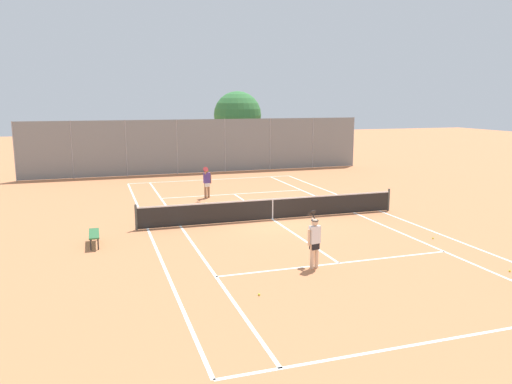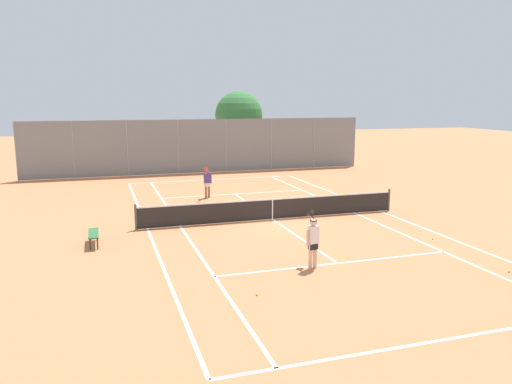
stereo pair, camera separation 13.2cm
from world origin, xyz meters
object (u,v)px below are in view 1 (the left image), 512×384
object	(u,v)px
loose_tennis_ball_0	(433,238)
tennis_net	(273,208)
loose_tennis_ball_1	(259,294)
loose_tennis_ball_3	(208,195)
courtside_bench	(94,234)
tree_behind_left	(238,117)
loose_tennis_ball_4	(209,184)
loose_tennis_ball_2	(510,271)
player_near_side	(314,240)
player_far_left	(207,181)

from	to	relation	value
loose_tennis_ball_0	tennis_net	bearing A→B (deg)	134.28
loose_tennis_ball_1	loose_tennis_ball_3	distance (m)	14.63
loose_tennis_ball_0	courtside_bench	world-z (taller)	courtside_bench
loose_tennis_ball_3	tree_behind_left	distance (m)	14.23
loose_tennis_ball_1	loose_tennis_ball_4	size ratio (longest dim) A/B	1.00
loose_tennis_ball_1	loose_tennis_ball_2	size ratio (longest dim) A/B	1.00
loose_tennis_ball_4	tennis_net	bearing A→B (deg)	-86.21
player_near_side	tree_behind_left	distance (m)	26.10
loose_tennis_ball_4	loose_tennis_ball_0	bearing A→B (deg)	-69.77
tree_behind_left	tennis_net	bearing A→B (deg)	-101.36
player_near_side	tree_behind_left	world-z (taller)	tree_behind_left
tennis_net	loose_tennis_ball_3	xyz separation A→B (m)	(-1.54, 6.32, -0.48)
player_far_left	tree_behind_left	xyz separation A→B (m)	(5.50, 13.12, 2.97)
loose_tennis_ball_4	tree_behind_left	size ratio (longest dim) A/B	0.01
loose_tennis_ball_3	player_near_side	bearing A→B (deg)	-87.48
player_far_left	loose_tennis_ball_3	xyz separation A→B (m)	(0.16, 0.51, -0.89)
tennis_net	tree_behind_left	distance (m)	19.60
player_far_left	loose_tennis_ball_1	size ratio (longest dim) A/B	26.88
tennis_net	courtside_bench	world-z (taller)	tennis_net
loose_tennis_ball_3	courtside_bench	world-z (taller)	courtside_bench
player_near_side	loose_tennis_ball_0	world-z (taller)	player_near_side
player_near_side	loose_tennis_ball_1	xyz separation A→B (m)	(-2.38, -1.64, -0.89)
loose_tennis_ball_1	player_far_left	bearing A→B (deg)	83.26
player_far_left	loose_tennis_ball_0	size ratio (longest dim) A/B	26.88
player_near_side	player_far_left	distance (m)	12.39
tree_behind_left	player_near_side	bearing A→B (deg)	-100.61
loose_tennis_ball_0	tree_behind_left	xyz separation A→B (m)	(-0.99, 23.84, 3.86)
tennis_net	player_near_side	bearing A→B (deg)	-98.44
loose_tennis_ball_3	loose_tennis_ball_2	bearing A→B (deg)	-67.69
tennis_net	tree_behind_left	world-z (taller)	tree_behind_left
loose_tennis_ball_0	loose_tennis_ball_1	size ratio (longest dim) A/B	1.00
loose_tennis_ball_0	loose_tennis_ball_4	bearing A→B (deg)	110.23
tennis_net	player_far_left	distance (m)	6.06
player_far_left	loose_tennis_ball_3	bearing A→B (deg)	72.83
tennis_net	loose_tennis_ball_4	xyz separation A→B (m)	(-0.65, 9.86, -0.48)
tree_behind_left	loose_tennis_ball_0	bearing A→B (deg)	-87.63
player_far_left	loose_tennis_ball_1	distance (m)	14.13
loose_tennis_ball_0	courtside_bench	bearing A→B (deg)	165.72
player_near_side	loose_tennis_ball_4	distance (m)	16.45
loose_tennis_ball_1	tree_behind_left	xyz separation A→B (m)	(7.15, 27.13, 3.86)
tree_behind_left	loose_tennis_ball_4	bearing A→B (deg)	-116.17
player_near_side	loose_tennis_ball_2	bearing A→B (deg)	-21.69
loose_tennis_ball_0	loose_tennis_ball_1	bearing A→B (deg)	-158.02
tennis_net	loose_tennis_ball_0	size ratio (longest dim) A/B	181.82
tree_behind_left	player_far_left	bearing A→B (deg)	-112.74
tennis_net	tree_behind_left	size ratio (longest dim) A/B	2.01
courtside_bench	tree_behind_left	distance (m)	23.88
loose_tennis_ball_0	tree_behind_left	world-z (taller)	tree_behind_left
loose_tennis_ball_2	tree_behind_left	xyz separation A→B (m)	(-0.86, 27.73, 3.86)
loose_tennis_ball_0	loose_tennis_ball_3	size ratio (longest dim) A/B	1.00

